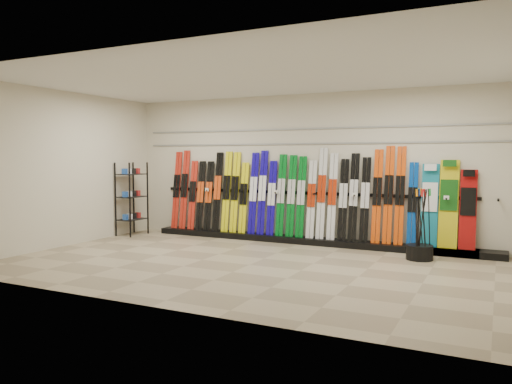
% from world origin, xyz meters
% --- Properties ---
extents(floor, '(8.00, 8.00, 0.00)m').
position_xyz_m(floor, '(0.00, 0.00, 0.00)').
color(floor, gray).
rests_on(floor, ground).
extents(back_wall, '(8.00, 0.00, 8.00)m').
position_xyz_m(back_wall, '(0.00, 2.50, 1.50)').
color(back_wall, beige).
rests_on(back_wall, floor).
extents(left_wall, '(0.00, 5.00, 5.00)m').
position_xyz_m(left_wall, '(-4.00, 0.00, 1.50)').
color(left_wall, beige).
rests_on(left_wall, floor).
extents(ceiling, '(8.00, 8.00, 0.00)m').
position_xyz_m(ceiling, '(0.00, 0.00, 3.00)').
color(ceiling, silver).
rests_on(ceiling, back_wall).
extents(ski_rack_base, '(8.00, 0.40, 0.12)m').
position_xyz_m(ski_rack_base, '(0.22, 2.28, 0.06)').
color(ski_rack_base, black).
rests_on(ski_rack_base, floor).
extents(skis, '(5.38, 0.27, 1.82)m').
position_xyz_m(skis, '(-0.43, 2.35, 0.95)').
color(skis, red).
rests_on(skis, ski_rack_base).
extents(snowboards, '(0.93, 0.24, 1.56)m').
position_xyz_m(snowboards, '(2.76, 2.35, 0.86)').
color(snowboards, '#14728C').
rests_on(snowboards, ski_rack_base).
extents(accessory_rack, '(0.40, 0.60, 1.61)m').
position_xyz_m(accessory_rack, '(-3.75, 1.62, 0.81)').
color(accessory_rack, black).
rests_on(accessory_rack, floor).
extents(pole_bin, '(0.45, 0.45, 0.25)m').
position_xyz_m(pole_bin, '(2.39, 1.63, 0.12)').
color(pole_bin, black).
rests_on(pole_bin, floor).
extents(ski_poles, '(0.25, 0.35, 1.18)m').
position_xyz_m(ski_poles, '(2.41, 1.60, 0.61)').
color(ski_poles, black).
rests_on(ski_poles, pole_bin).
extents(slatwall_rail_0, '(7.60, 0.02, 0.03)m').
position_xyz_m(slatwall_rail_0, '(0.00, 2.48, 2.00)').
color(slatwall_rail_0, gray).
rests_on(slatwall_rail_0, back_wall).
extents(slatwall_rail_1, '(7.60, 0.02, 0.03)m').
position_xyz_m(slatwall_rail_1, '(0.00, 2.48, 2.30)').
color(slatwall_rail_1, gray).
rests_on(slatwall_rail_1, back_wall).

